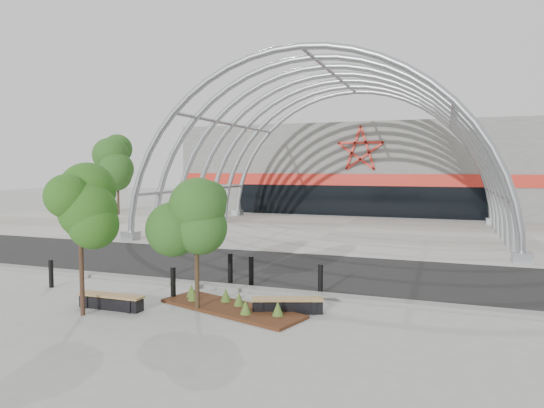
# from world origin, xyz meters

# --- Properties ---
(ground) EXTENTS (140.00, 140.00, 0.00)m
(ground) POSITION_xyz_m (0.00, 0.00, 0.00)
(ground) COLOR gray
(ground) RESTS_ON ground
(road) EXTENTS (140.00, 7.00, 0.02)m
(road) POSITION_xyz_m (0.00, 3.50, 0.01)
(road) COLOR black
(road) RESTS_ON ground
(forecourt) EXTENTS (60.00, 17.00, 0.04)m
(forecourt) POSITION_xyz_m (0.00, 15.50, 0.02)
(forecourt) COLOR #A09B91
(forecourt) RESTS_ON ground
(kerb) EXTENTS (60.00, 0.50, 0.12)m
(kerb) POSITION_xyz_m (0.00, -0.25, 0.06)
(kerb) COLOR slate
(kerb) RESTS_ON ground
(arena_building) EXTENTS (34.00, 15.24, 8.00)m
(arena_building) POSITION_xyz_m (0.00, 33.45, 3.99)
(arena_building) COLOR #63635F
(arena_building) RESTS_ON ground
(vault_canopy) EXTENTS (20.80, 15.80, 20.36)m
(vault_canopy) POSITION_xyz_m (0.00, 15.50, 0.02)
(vault_canopy) COLOR #979EA2
(vault_canopy) RESTS_ON ground
(planting_bed) EXTENTS (4.74, 2.69, 0.48)m
(planting_bed) POSITION_xyz_m (1.00, -2.41, 0.11)
(planting_bed) COLOR #37150C
(planting_bed) RESTS_ON ground
(street_tree_0) EXTENTS (1.76, 1.76, 4.02)m
(street_tree_0) POSITION_xyz_m (-2.63, -4.31, 2.89)
(street_tree_0) COLOR black
(street_tree_0) RESTS_ON ground
(street_tree_1) EXTENTS (1.69, 1.69, 3.99)m
(street_tree_1) POSITION_xyz_m (0.18, -2.85, 2.86)
(street_tree_1) COLOR #2F2412
(street_tree_1) RESTS_ON ground
(bench_0) EXTENTS (2.04, 0.46, 0.43)m
(bench_0) POSITION_xyz_m (-2.28, -3.54, 0.21)
(bench_0) COLOR black
(bench_0) RESTS_ON ground
(bench_1) EXTENTS (2.06, 1.11, 0.43)m
(bench_1) POSITION_xyz_m (2.69, -2.17, 0.21)
(bench_1) COLOR black
(bench_1) RESTS_ON ground
(bollard_0) EXTENTS (0.15, 0.15, 0.96)m
(bollard_0) POSITION_xyz_m (-5.87, -2.14, 0.48)
(bollard_0) COLOR black
(bollard_0) RESTS_ON ground
(bollard_1) EXTENTS (0.17, 0.17, 1.07)m
(bollard_1) POSITION_xyz_m (-0.33, 0.53, 0.53)
(bollard_1) COLOR black
(bollard_1) RESTS_ON ground
(bollard_2) EXTENTS (0.16, 0.16, 1.01)m
(bollard_2) POSITION_xyz_m (-1.14, -1.99, 0.51)
(bollard_2) COLOR black
(bollard_2) RESTS_ON ground
(bollard_3) EXTENTS (0.17, 0.17, 1.06)m
(bollard_3) POSITION_xyz_m (0.56, 0.30, 0.53)
(bollard_3) COLOR black
(bollard_3) RESTS_ON ground
(bollard_4) EXTENTS (0.16, 0.16, 1.00)m
(bollard_4) POSITION_xyz_m (3.09, 0.06, 0.50)
(bollard_4) COLOR black
(bollard_4) RESTS_ON ground
(bg_tree_0) EXTENTS (3.00, 3.00, 6.45)m
(bg_tree_0) POSITION_xyz_m (-20.00, 20.00, 4.64)
(bg_tree_0) COLOR black
(bg_tree_0) RESTS_ON ground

